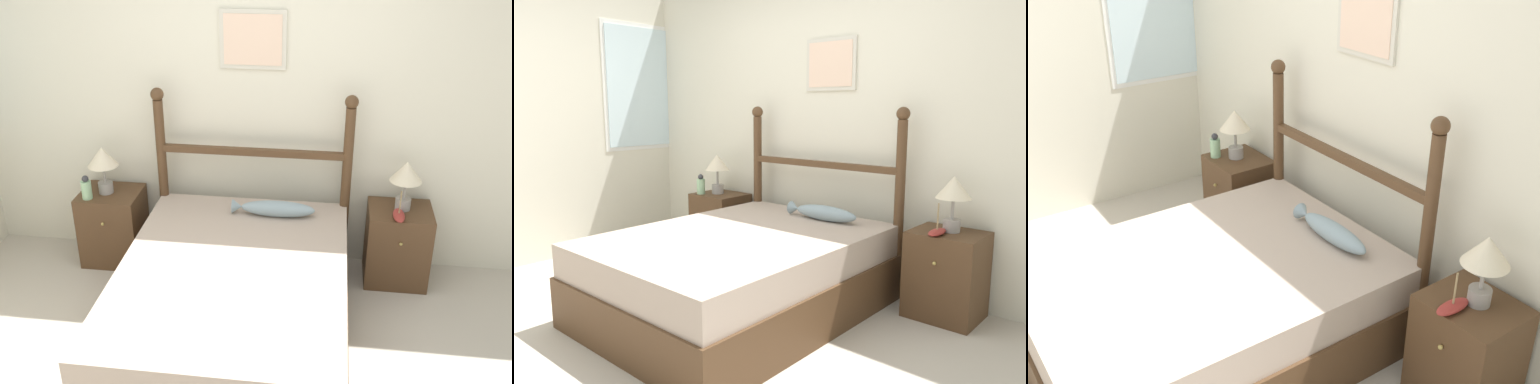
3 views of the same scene
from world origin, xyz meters
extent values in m
plane|color=#B7AD9E|center=(0.00, 0.00, 0.00)|extent=(16.00, 16.00, 0.00)
cube|color=beige|center=(0.00, 1.73, 1.27)|extent=(6.40, 0.06, 2.55)
cube|color=beige|center=(0.03, 1.69, 1.73)|extent=(0.47, 0.02, 0.41)
cube|color=beige|center=(0.03, 1.68, 1.73)|extent=(0.41, 0.01, 0.35)
cube|color=white|center=(-2.10, 1.45, 1.59)|extent=(0.01, 1.01, 1.27)
cube|color=silver|center=(-2.09, 1.45, 1.59)|extent=(0.01, 0.93, 1.19)
cube|color=#4C331E|center=(0.05, 0.62, 0.17)|extent=(1.45, 1.94, 0.33)
cube|color=tan|center=(0.05, 0.62, 0.44)|extent=(1.41, 1.90, 0.22)
cylinder|color=#4C331E|center=(-0.64, 1.56, 0.65)|extent=(0.07, 0.07, 1.31)
sphere|color=#4C331E|center=(-0.64, 1.56, 1.35)|extent=(0.10, 0.10, 0.10)
cylinder|color=#4C331E|center=(0.74, 1.56, 0.65)|extent=(0.07, 0.07, 1.31)
sphere|color=#4C331E|center=(0.74, 1.56, 1.35)|extent=(0.10, 0.10, 0.10)
cube|color=#4C331E|center=(0.05, 1.56, 0.94)|extent=(1.38, 0.05, 0.05)
cube|color=#4C331E|center=(-1.04, 1.47, 0.29)|extent=(0.46, 0.39, 0.59)
sphere|color=tan|center=(-1.04, 1.26, 0.42)|extent=(0.02, 0.02, 0.02)
cube|color=#4C331E|center=(1.14, 1.47, 0.29)|extent=(0.46, 0.39, 0.59)
sphere|color=tan|center=(1.14, 1.26, 0.42)|extent=(0.02, 0.02, 0.02)
cylinder|color=gray|center=(-1.07, 1.47, 0.63)|extent=(0.11, 0.11, 0.09)
cylinder|color=gray|center=(-1.07, 1.47, 0.74)|extent=(0.02, 0.02, 0.14)
cone|color=beige|center=(-1.07, 1.47, 0.88)|extent=(0.23, 0.23, 0.15)
cylinder|color=gray|center=(1.15, 1.49, 0.63)|extent=(0.11, 0.11, 0.09)
cylinder|color=gray|center=(1.15, 1.49, 0.74)|extent=(0.02, 0.02, 0.14)
cone|color=beige|center=(1.15, 1.49, 0.88)|extent=(0.23, 0.23, 0.15)
cylinder|color=#99C699|center=(-1.17, 1.35, 0.66)|extent=(0.08, 0.08, 0.14)
sphere|color=#333338|center=(-1.17, 1.35, 0.75)|extent=(0.05, 0.05, 0.05)
ellipsoid|color=maroon|center=(1.11, 1.35, 0.60)|extent=(0.08, 0.21, 0.04)
cylinder|color=#997F56|center=(1.11, 1.35, 0.71)|extent=(0.01, 0.01, 0.17)
ellipsoid|color=#8499A3|center=(0.26, 1.32, 0.61)|extent=(0.53, 0.13, 0.11)
cone|color=#8499A3|center=(-0.03, 1.32, 0.61)|extent=(0.07, 0.10, 0.10)
camera|label=1|loc=(0.60, -2.45, 2.60)|focal=42.00mm
camera|label=2|loc=(2.35, -1.69, 1.41)|focal=35.00mm
camera|label=3|loc=(2.53, -0.61, 2.32)|focal=42.00mm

